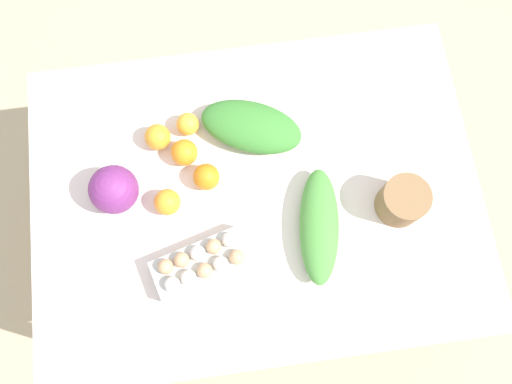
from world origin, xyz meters
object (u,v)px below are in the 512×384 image
Objects in this scene: egg_carton at (202,263)px; orange_3 at (206,177)px; greens_bunch_chard at (251,127)px; orange_4 at (188,124)px; paper_bag at (402,201)px; orange_1 at (167,202)px; cabbage_purple at (114,190)px; greens_bunch_kale at (319,226)px; orange_0 at (184,153)px; orange_2 at (158,137)px.

egg_carton is 0.26m from orange_3.
orange_4 is at bearing -11.62° from greens_bunch_chard.
greens_bunch_chard is 3.93× the size of orange_3.
paper_bag is at bearing 143.86° from greens_bunch_chard.
cabbage_purple is at bearing -19.11° from orange_1.
egg_carton reaches higher than orange_4.
orange_4 is at bearing -140.45° from cabbage_purple.
paper_bag is 0.68m from orange_4.
egg_carton is 0.89× the size of greens_bunch_kale.
cabbage_purple is 0.23m from orange_0.
paper_bag is 0.66m from orange_0.
orange_1 is at bearing -7.89° from paper_bag.
egg_carton is at bearing 9.31° from paper_bag.
cabbage_purple reaches higher than orange_2.
orange_4 is (-0.10, -0.03, -0.00)m from orange_2.
orange_0 is 1.01× the size of orange_2.
orange_2 is at bearing -47.75° from orange_3.
cabbage_purple is 0.47× the size of egg_carton.
cabbage_purple is 1.78× the size of orange_0.
greens_bunch_kale is at bearing 132.97° from orange_4.
greens_bunch_kale is (-0.35, -0.06, 0.00)m from egg_carton.
cabbage_purple is at bearing -17.46° from greens_bunch_kale.
egg_carton is 3.88× the size of orange_1.
orange_1 reaches higher than orange_4.
greens_bunch_chard is at bearing 168.38° from orange_4.
greens_bunch_kale is 4.88× the size of orange_4.
orange_2 is 0.20m from orange_3.
orange_4 is (0.60, -0.33, -0.02)m from paper_bag.
orange_0 is at bearing 14.27° from greens_bunch_chard.
paper_bag is (-0.60, -0.10, 0.02)m from egg_carton.
egg_carton is at bearing 103.16° from orange_2.
greens_bunch_kale is at bearing 163.10° from orange_1.
orange_2 is 1.13× the size of orange_4.
greens_bunch_chard is 0.20m from orange_4.
greens_bunch_kale is (-0.58, 0.18, -0.03)m from cabbage_purple.
egg_carton is at bearing 81.15° from orange_3.
paper_bag is 0.40× the size of greens_bunch_kale.
greens_bunch_chard reaches higher than orange_0.
greens_bunch_chard reaches higher than greens_bunch_kale.
orange_4 is (0.35, -0.37, -0.01)m from greens_bunch_kale.
orange_4 is (-0.02, -0.09, -0.01)m from orange_0.
greens_bunch_kale is at bearing 147.96° from orange_3.
egg_carton is at bearing 133.30° from cabbage_purple.
greens_bunch_kale is at bearing 142.43° from orange_2.
cabbage_purple is 0.27m from orange_3.
paper_bag is 1.71× the size of orange_0.
paper_bag is 0.69m from orange_1.
orange_3 is (-0.27, -0.01, -0.03)m from cabbage_purple.
orange_4 is (0.04, -0.18, -0.00)m from orange_3.
greens_bunch_kale is at bearing 162.54° from cabbage_purple.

